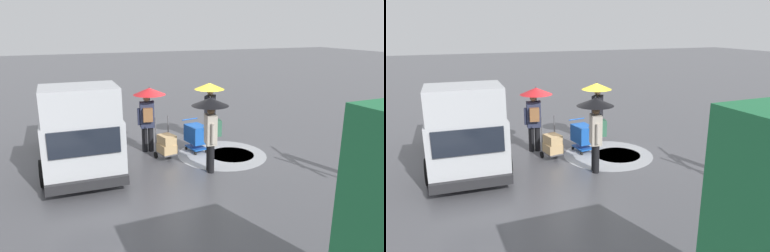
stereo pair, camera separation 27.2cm
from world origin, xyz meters
The scene contains 9 objects.
ground_plane centered at (0.00, 0.00, 0.00)m, with size 90.00×90.00×0.00m, color #4C4C51.
slush_patch_under_van centered at (-0.63, 0.77, 0.00)m, with size 2.84×2.84×0.01m, color #999BA0.
slush_patch_far_side centered at (-0.92, 0.87, 0.00)m, with size 1.44×1.44×0.01m, color #999BA0.
cargo_van_parked_right centered at (3.64, -0.18, 1.18)m, with size 2.31×5.39×2.60m.
shopping_cart_vendor centered at (0.00, 0.14, 0.57)m, with size 0.65×0.88×1.02m.
hand_dolly_boxes centered at (1.14, 0.49, 0.48)m, with size 0.62×0.78×1.32m.
pedestrian_pink_side centered at (0.28, 1.81, 1.57)m, with size 1.04×1.04×2.15m.
pedestrian_black_side centered at (-0.86, -0.67, 1.58)m, with size 1.04×1.04×2.15m.
pedestrian_white_side centered at (1.41, -0.46, 1.57)m, with size 1.04×1.04×2.15m.
Camera 2 is at (4.25, 10.69, 4.03)m, focal length 34.05 mm.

